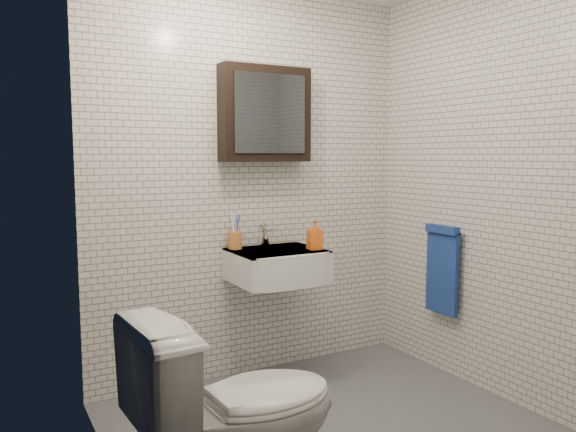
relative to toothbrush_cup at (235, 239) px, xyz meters
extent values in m
cube|color=silver|center=(0.16, 0.07, 0.34)|extent=(2.20, 0.02, 2.50)
cube|color=silver|center=(0.16, -1.93, 0.34)|extent=(2.20, 0.02, 2.50)
cube|color=silver|center=(-0.94, -0.93, 0.34)|extent=(0.02, 2.00, 2.50)
cube|color=silver|center=(1.26, -0.93, 0.34)|extent=(0.02, 2.00, 2.50)
cube|color=white|center=(0.21, -0.16, -0.16)|extent=(0.55, 0.45, 0.20)
cylinder|color=silver|center=(0.21, -0.14, -0.07)|extent=(0.31, 0.31, 0.02)
cylinder|color=silver|center=(0.21, -0.14, -0.07)|extent=(0.04, 0.04, 0.01)
cube|color=white|center=(0.21, -0.16, -0.07)|extent=(0.55, 0.45, 0.01)
cylinder|color=silver|center=(0.21, 0.01, -0.03)|extent=(0.06, 0.06, 0.06)
cylinder|color=silver|center=(0.21, 0.01, 0.03)|extent=(0.03, 0.03, 0.08)
cylinder|color=silver|center=(0.21, -0.05, 0.06)|extent=(0.02, 0.12, 0.02)
cube|color=silver|center=(0.21, 0.04, 0.08)|extent=(0.02, 0.09, 0.01)
cube|color=black|center=(0.21, 0.00, 0.79)|extent=(0.60, 0.14, 0.60)
cube|color=#3F444C|center=(0.21, -0.08, 0.79)|extent=(0.49, 0.01, 0.49)
cylinder|color=silver|center=(1.22, -0.58, 0.04)|extent=(0.02, 0.30, 0.02)
cylinder|color=silver|center=(1.24, -0.45, 0.04)|extent=(0.04, 0.02, 0.02)
cylinder|color=silver|center=(1.24, -0.71, 0.04)|extent=(0.04, 0.02, 0.02)
cube|color=navy|center=(1.21, -0.58, -0.23)|extent=(0.03, 0.26, 0.54)
cube|color=navy|center=(1.20, -0.58, 0.05)|extent=(0.05, 0.26, 0.05)
cylinder|color=#C97732|center=(0.00, 0.00, -0.01)|extent=(0.11, 0.11, 0.11)
cylinder|color=white|center=(-0.02, -0.01, 0.07)|extent=(0.02, 0.03, 0.21)
cylinder|color=#3943B8|center=(0.01, -0.01, 0.05)|extent=(0.02, 0.02, 0.19)
cylinder|color=white|center=(-0.01, 0.02, 0.07)|extent=(0.03, 0.04, 0.22)
cylinder|color=#3943B8|center=(0.02, 0.01, 0.06)|extent=(0.03, 0.04, 0.20)
imported|color=orange|center=(0.43, -0.26, 0.03)|extent=(0.10, 0.10, 0.18)
imported|color=silver|center=(-0.56, -1.28, -0.49)|extent=(0.86, 0.53, 0.85)
camera|label=1|loc=(-1.41, -3.23, 0.52)|focal=35.00mm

